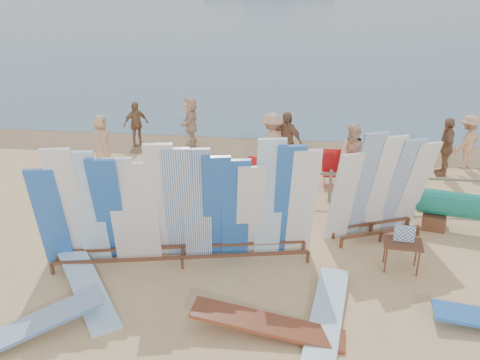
# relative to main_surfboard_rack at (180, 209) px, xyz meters

# --- Properties ---
(ground) EXTENTS (160.00, 160.00, 0.00)m
(ground) POSITION_rel_main_surfboard_rack_xyz_m (1.26, 0.48, -1.29)
(ground) COLOR #DBB47E
(ground) RESTS_ON ground
(wet_sand_strip) EXTENTS (40.00, 2.60, 0.01)m
(wet_sand_strip) POSITION_rel_main_surfboard_rack_xyz_m (1.26, 7.68, -1.29)
(wet_sand_strip) COLOR #7E6447
(wet_sand_strip) RESTS_ON ground
(fence) EXTENTS (12.08, 0.08, 0.90)m
(fence) POSITION_rel_main_surfboard_rack_xyz_m (1.26, 3.48, -0.66)
(fence) COLOR gray
(fence) RESTS_ON ground
(main_surfboard_rack) EXTENTS (5.76, 1.86, 2.87)m
(main_surfboard_rack) POSITION_rel_main_surfboard_rack_xyz_m (0.00, 0.00, 0.00)
(main_surfboard_rack) COLOR brown
(main_surfboard_rack) RESTS_ON ground
(side_surfboard_rack) EXTENTS (2.44, 1.56, 2.73)m
(side_surfboard_rack) POSITION_rel_main_surfboard_rack_xyz_m (4.26, 1.63, -0.06)
(side_surfboard_rack) COLOR brown
(side_surfboard_rack) RESTS_ON ground
(vendor_table) EXTENTS (0.82, 0.62, 1.04)m
(vendor_table) POSITION_rel_main_surfboard_rack_xyz_m (4.61, 0.31, -0.95)
(vendor_table) COLOR brown
(vendor_table) RESTS_ON ground
(flat_board_b) EXTENTS (0.96, 2.75, 0.21)m
(flat_board_b) POSITION_rel_main_surfboard_rack_xyz_m (3.03, -1.52, -1.29)
(flat_board_b) COLOR #9BCFF8
(flat_board_b) RESTS_ON ground
(flat_board_c) EXTENTS (2.72, 0.77, 0.40)m
(flat_board_c) POSITION_rel_main_surfboard_rack_xyz_m (1.98, -2.06, -1.29)
(flat_board_c) COLOR brown
(flat_board_c) RESTS_ON ground
(flat_board_a) EXTENTS (2.05, 2.50, 0.28)m
(flat_board_a) POSITION_rel_main_surfboard_rack_xyz_m (-1.59, -1.33, -1.29)
(flat_board_a) COLOR #9BCFF8
(flat_board_a) RESTS_ON ground
(flat_board_e) EXTENTS (2.43, 2.14, 0.41)m
(flat_board_e) POSITION_rel_main_surfboard_rack_xyz_m (-2.17, -2.72, -1.29)
(flat_board_e) COLOR white
(flat_board_e) RESTS_ON ground
(beach_chair_left) EXTENTS (0.73, 0.75, 0.88)m
(beach_chair_left) POSITION_rel_main_surfboard_rack_xyz_m (1.11, 4.05, -1.04)
(beach_chair_left) COLOR red
(beach_chair_left) RESTS_ON ground
(beach_chair_right) EXTENTS (0.65, 0.67, 0.98)m
(beach_chair_right) POSITION_rel_main_surfboard_rack_xyz_m (3.38, 4.68, -1.01)
(beach_chair_right) COLOR red
(beach_chair_right) RESTS_ON ground
(stroller) EXTENTS (0.69, 0.87, 1.05)m
(stroller) POSITION_rel_main_surfboard_rack_xyz_m (3.96, 4.23, -0.87)
(stroller) COLOR red
(stroller) RESTS_ON ground
(beachgoer_10) EXTENTS (0.48, 1.06, 1.79)m
(beachgoer_10) POSITION_rel_main_surfboard_rack_xyz_m (6.73, 5.81, -0.40)
(beachgoer_10) COLOR #8C6042
(beachgoer_10) RESTS_ON ground
(beachgoer_9) EXTENTS (1.11, 1.08, 1.70)m
(beachgoer_9) POSITION_rel_main_surfboard_rack_xyz_m (7.55, 6.52, -0.45)
(beachgoer_9) COLOR tan
(beachgoer_9) RESTS_ON ground
(beachgoer_4) EXTENTS (1.19, 0.94, 1.87)m
(beachgoer_4) POSITION_rel_main_surfboard_rack_xyz_m (1.97, 5.59, -0.36)
(beachgoer_4) COLOR #8C6042
(beachgoer_4) RESTS_ON ground
(beachgoer_3) EXTENTS (1.23, 1.15, 1.85)m
(beachgoer_3) POSITION_rel_main_surfboard_rack_xyz_m (1.53, 5.45, -0.37)
(beachgoer_3) COLOR tan
(beachgoer_3) RESTS_ON ground
(beachgoer_0) EXTENTS (0.43, 0.79, 1.56)m
(beachgoer_0) POSITION_rel_main_surfboard_rack_xyz_m (-3.90, 5.58, -0.51)
(beachgoer_0) COLOR tan
(beachgoer_0) RESTS_ON ground
(beachgoer_11) EXTENTS (0.63, 1.61, 1.70)m
(beachgoer_11) POSITION_rel_main_surfboard_rack_xyz_m (-1.45, 7.67, -0.45)
(beachgoer_11) COLOR beige
(beachgoer_11) RESTS_ON ground
(beachgoer_8) EXTENTS (0.99, 0.82, 1.83)m
(beachgoer_8) POSITION_rel_main_surfboard_rack_xyz_m (3.92, 4.65, -0.38)
(beachgoer_8) COLOR beige
(beachgoer_8) RESTS_ON ground
(beachgoer_extra_1) EXTENTS (0.94, 0.92, 1.57)m
(beachgoer_extra_1) POSITION_rel_main_surfboard_rack_xyz_m (-3.31, 7.27, -0.51)
(beachgoer_extra_1) COLOR #8C6042
(beachgoer_extra_1) RESTS_ON ground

